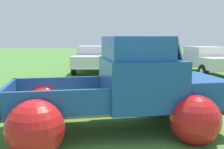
{
  "coord_description": "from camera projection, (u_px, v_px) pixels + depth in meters",
  "views": [
    {
      "loc": [
        0.48,
        -5.1,
        1.9
      ],
      "look_at": [
        0.0,
        0.97,
        1.02
      ],
      "focal_mm": 41.28,
      "sensor_mm": 36.0,
      "label": 1
    }
  ],
  "objects": [
    {
      "name": "ground_plane",
      "position": [
        108.0,
        130.0,
        5.34
      ],
      "size": [
        80.0,
        80.0,
        0.0
      ],
      "primitive_type": "plane",
      "color": "#477A33"
    },
    {
      "name": "vintage_pickup_truck",
      "position": [
        127.0,
        93.0,
        5.3
      ],
      "size": [
        4.95,
        3.63,
        1.96
      ],
      "rotation": [
        0.0,
        0.0,
        0.26
      ],
      "color": "black",
      "rests_on": "ground"
    },
    {
      "name": "show_car_0",
      "position": [
        93.0,
        57.0,
        14.46
      ],
      "size": [
        2.16,
        4.63,
        1.43
      ],
      "rotation": [
        0.0,
        0.0,
        -1.51
      ],
      "color": "black",
      "rests_on": "ground"
    },
    {
      "name": "show_car_1",
      "position": [
        143.0,
        58.0,
        14.41
      ],
      "size": [
        2.44,
        4.72,
        1.43
      ],
      "rotation": [
        0.0,
        0.0,
        -1.42
      ],
      "color": "black",
      "rests_on": "ground"
    },
    {
      "name": "show_car_2",
      "position": [
        205.0,
        59.0,
        13.35
      ],
      "size": [
        2.86,
        4.56,
        1.43
      ],
      "rotation": [
        0.0,
        0.0,
        -1.33
      ],
      "color": "black",
      "rests_on": "ground"
    },
    {
      "name": "lane_cone_0",
      "position": [
        220.0,
        90.0,
        7.83
      ],
      "size": [
        0.36,
        0.36,
        0.63
      ],
      "color": "black",
      "rests_on": "ground"
    }
  ]
}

